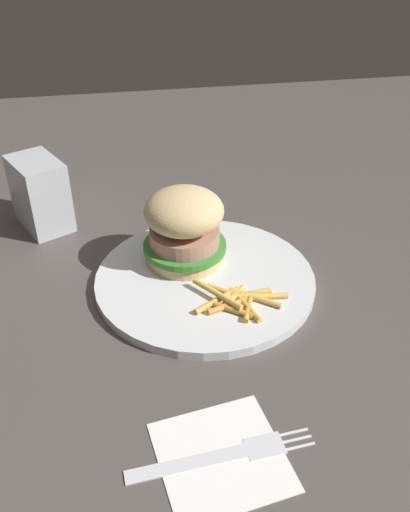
{
  "coord_description": "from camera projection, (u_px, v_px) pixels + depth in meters",
  "views": [
    {
      "loc": [
        0.08,
        0.57,
        0.42
      ],
      "look_at": [
        -0.02,
        0.03,
        0.04
      ],
      "focal_mm": 37.49,
      "sensor_mm": 36.0,
      "label": 1
    }
  ],
  "objects": [
    {
      "name": "sandwich",
      "position": [
        187.0,
        226.0,
        0.69
      ],
      "size": [
        0.11,
        0.11,
        0.1
      ],
      "color": "tan",
      "rests_on": "plate"
    },
    {
      "name": "napkin",
      "position": [
        221.0,
        456.0,
        0.48
      ],
      "size": [
        0.12,
        0.12,
        0.0
      ],
      "primitive_type": "cube",
      "rotation": [
        0.0,
        0.0,
        0.14
      ],
      "color": "white",
      "rests_on": "ground_plane"
    },
    {
      "name": "fork",
      "position": [
        223.0,
        454.0,
        0.47
      ],
      "size": [
        0.17,
        0.03,
        0.0
      ],
      "color": "silver",
      "rests_on": "napkin"
    },
    {
      "name": "napkin_dispenser",
      "position": [
        40.0,
        194.0,
        0.78
      ],
      "size": [
        0.09,
        0.11,
        0.11
      ],
      "primitive_type": "cube",
      "rotation": [
        0.0,
        0.0,
        5.17
      ],
      "color": "#B7BABF",
      "rests_on": "ground_plane"
    },
    {
      "name": "plate",
      "position": [
        205.0,
        279.0,
        0.69
      ],
      "size": [
        0.28,
        0.28,
        0.01
      ],
      "primitive_type": "cylinder",
      "color": "silver",
      "rests_on": "ground_plane"
    },
    {
      "name": "ground_plane",
      "position": [
        187.0,
        272.0,
        0.71
      ],
      "size": [
        1.6,
        1.6,
        0.0
      ],
      "primitive_type": "plane",
      "color": "#47423F"
    },
    {
      "name": "fries_pile",
      "position": [
        238.0,
        299.0,
        0.64
      ],
      "size": [
        0.12,
        0.08,
        0.01
      ],
      "color": "gold",
      "rests_on": "plate"
    }
  ]
}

